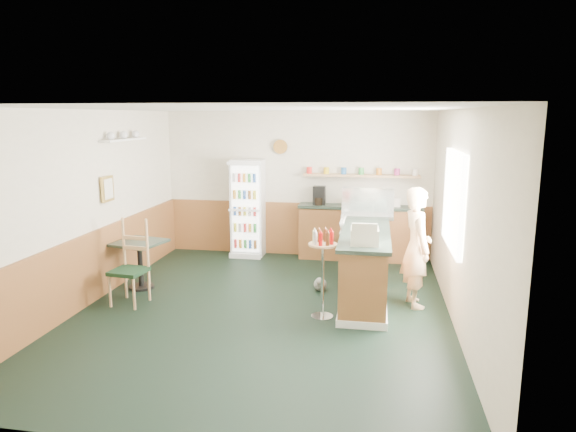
% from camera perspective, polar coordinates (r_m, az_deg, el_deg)
% --- Properties ---
extents(ground, '(6.00, 6.00, 0.00)m').
position_cam_1_polar(ground, '(7.12, -2.85, -10.46)').
color(ground, black).
rests_on(ground, ground).
extents(room_envelope, '(5.04, 6.02, 2.72)m').
position_cam_1_polar(room_envelope, '(7.47, -3.43, 2.67)').
color(room_envelope, beige).
rests_on(room_envelope, ground).
extents(service_counter, '(0.68, 3.01, 1.01)m').
position_cam_1_polar(service_counter, '(7.84, 8.58, -4.99)').
color(service_counter, '#935D2F').
rests_on(service_counter, ground).
extents(back_counter, '(2.24, 0.42, 1.69)m').
position_cam_1_polar(back_counter, '(9.50, 7.88, -1.60)').
color(back_counter, '#935D2F').
rests_on(back_counter, ground).
extents(drinks_fridge, '(0.60, 0.52, 1.82)m').
position_cam_1_polar(drinks_fridge, '(9.65, -4.51, 0.86)').
color(drinks_fridge, white).
rests_on(drinks_fridge, ground).
extents(display_case, '(0.82, 0.43, 0.47)m').
position_cam_1_polar(display_case, '(8.28, 8.85, 1.41)').
color(display_case, silver).
rests_on(display_case, service_counter).
extents(cash_register, '(0.37, 0.38, 0.20)m').
position_cam_1_polar(cash_register, '(6.60, 8.51, -2.20)').
color(cash_register, beige).
rests_on(cash_register, service_counter).
extents(shopkeeper, '(0.53, 0.64, 1.67)m').
position_cam_1_polar(shopkeeper, '(7.28, 14.09, -3.40)').
color(shopkeeper, tan).
rests_on(shopkeeper, ground).
extents(condiment_stand, '(0.37, 0.37, 1.17)m').
position_cam_1_polar(condiment_stand, '(6.66, 3.88, -4.90)').
color(condiment_stand, silver).
rests_on(condiment_stand, ground).
extents(newspaper_rack, '(0.09, 0.40, 0.81)m').
position_cam_1_polar(newspaper_rack, '(8.02, 6.11, -3.29)').
color(newspaper_rack, black).
rests_on(newspaper_rack, ground).
extents(cafe_table, '(0.81, 0.81, 0.74)m').
position_cam_1_polar(cafe_table, '(8.17, -16.14, -4.22)').
color(cafe_table, black).
rests_on(cafe_table, ground).
extents(cafe_chair, '(0.49, 0.49, 1.20)m').
position_cam_1_polar(cafe_chair, '(7.59, -17.01, -4.62)').
color(cafe_chair, black).
rests_on(cafe_chair, ground).
extents(dog_doorstop, '(0.20, 0.25, 0.24)m').
position_cam_1_polar(dog_doorstop, '(7.85, 3.59, -7.53)').
color(dog_doorstop, gray).
rests_on(dog_doorstop, ground).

